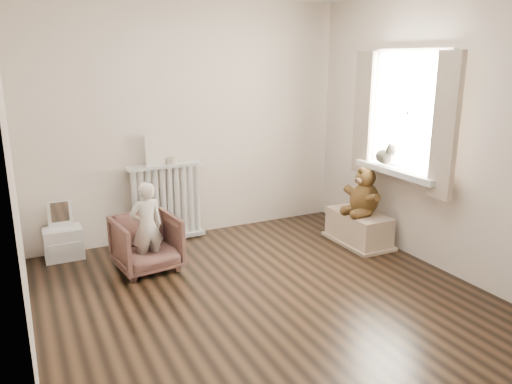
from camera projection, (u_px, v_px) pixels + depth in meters
name	position (u px, v px, depth m)	size (l,w,h in m)	color
floor	(263.00, 296.00, 4.27)	(3.60, 3.60, 0.01)	black
back_wall	(190.00, 121.00, 5.48)	(3.60, 0.02, 2.60)	silver
front_wall	(437.00, 206.00, 2.37)	(3.60, 0.02, 2.60)	silver
left_wall	(12.00, 168.00, 3.16)	(0.02, 3.60, 2.60)	silver
right_wall	(434.00, 132.00, 4.69)	(0.02, 3.60, 2.60)	silver
window	(410.00, 113.00, 4.90)	(0.03, 0.90, 1.10)	white
window_sill	(398.00, 171.00, 5.01)	(0.22, 1.10, 0.06)	silver
curtain_left	(445.00, 127.00, 4.37)	(0.06, 0.26, 1.30)	#BBAA94
curtain_right	(364.00, 114.00, 5.36)	(0.06, 0.26, 1.30)	#BBAA94
radiator	(167.00, 207.00, 5.48)	(0.82, 0.16, 0.87)	silver
paper_doll	(155.00, 150.00, 5.26)	(0.20, 0.02, 0.33)	beige
tin_a	(171.00, 161.00, 5.37)	(0.11, 0.11, 0.07)	#A59E8C
toy_vanity	(62.00, 232.00, 5.01)	(0.37, 0.27, 0.58)	silver
armchair	(147.00, 243.00, 4.75)	(0.56, 0.58, 0.53)	brown
child	(147.00, 227.00, 4.66)	(0.31, 0.21, 0.86)	white
toy_bench	(359.00, 225.00, 5.45)	(0.39, 0.73, 0.34)	beige
teddy_bear	(365.00, 185.00, 5.30)	(0.42, 0.33, 0.52)	#3A2610
plush_cat	(385.00, 155.00, 5.14)	(0.17, 0.28, 0.24)	#6A655A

